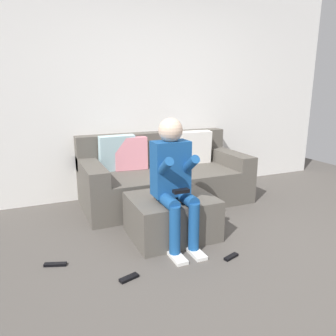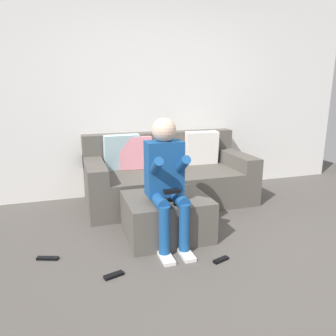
{
  "view_description": "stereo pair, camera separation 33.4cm",
  "coord_description": "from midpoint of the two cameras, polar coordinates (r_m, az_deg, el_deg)",
  "views": [
    {
      "loc": [
        -1.55,
        -1.8,
        1.4
      ],
      "look_at": [
        -0.23,
        1.28,
        0.56
      ],
      "focal_mm": 34.3,
      "sensor_mm": 36.0,
      "label": 1
    },
    {
      "loc": [
        -1.24,
        -1.92,
        1.4
      ],
      "look_at": [
        -0.23,
        1.28,
        0.56
      ],
      "focal_mm": 34.3,
      "sensor_mm": 36.0,
      "label": 2
    }
  ],
  "objects": [
    {
      "name": "person_seated",
      "position": [
        2.81,
        3.13,
        -1.27
      ],
      "size": [
        0.33,
        0.57,
        1.15
      ],
      "color": "#194C8C",
      "rests_on": "ground_plane"
    },
    {
      "name": "remote_under_side_table",
      "position": [
        2.9,
        -17.48,
        -15.13
      ],
      "size": [
        0.18,
        0.1,
        0.02
      ],
      "primitive_type": "cube",
      "rotation": [
        0.0,
        0.0,
        -0.34
      ],
      "color": "black",
      "rests_on": "ground_plane"
    },
    {
      "name": "remote_by_storage_bin",
      "position": [
        2.58,
        -5.78,
        -18.54
      ],
      "size": [
        0.16,
        0.09,
        0.02
      ],
      "primitive_type": "cube",
      "rotation": [
        0.0,
        0.0,
        0.29
      ],
      "color": "black",
      "rests_on": "ground_plane"
    },
    {
      "name": "couch_sectional",
      "position": [
        4.04,
        2.21,
        -1.53
      ],
      "size": [
        2.01,
        0.98,
        0.84
      ],
      "color": "#59544C",
      "rests_on": "ground_plane"
    },
    {
      "name": "wall_back",
      "position": [
        4.36,
        1.2,
        13.78
      ],
      "size": [
        5.49,
        0.1,
        2.74
      ],
      "primitive_type": "cube",
      "color": "white",
      "rests_on": "ground_plane"
    },
    {
      "name": "remote_near_ottoman",
      "position": [
        2.82,
        12.9,
        -15.7
      ],
      "size": [
        0.15,
        0.09,
        0.02
      ],
      "primitive_type": "cube",
      "rotation": [
        0.0,
        0.0,
        0.32
      ],
      "color": "black",
      "rests_on": "ground_plane"
    },
    {
      "name": "ground_plane",
      "position": [
        2.71,
        17.37,
        -17.61
      ],
      "size": [
        7.13,
        7.13,
        0.0
      ],
      "primitive_type": "plane",
      "color": "#544F49"
    },
    {
      "name": "ottoman",
      "position": [
        3.11,
        2.84,
        -8.62
      ],
      "size": [
        0.78,
        0.66,
        0.39
      ],
      "primitive_type": "cube",
      "color": "#59544C",
      "rests_on": "ground_plane"
    }
  ]
}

